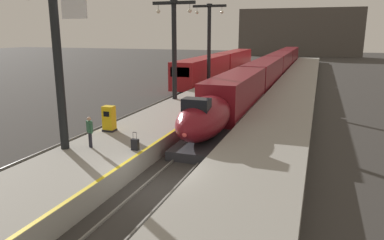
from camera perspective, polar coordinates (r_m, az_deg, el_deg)
name	(u,v)px	position (r m, az deg, el deg)	size (l,w,h in m)	color
ground_plane	(157,191)	(17.25, -5.49, -10.90)	(260.00, 260.00, 0.00)	#33302D
platform_left	(216,93)	(40.96, 3.77, 4.27)	(4.80, 110.00, 1.05)	gray
platform_right	(291,97)	(39.62, 15.16, 3.51)	(4.80, 110.00, 1.05)	gray
platform_left_safety_stripe	(236,89)	(40.34, 6.92, 4.82)	(0.20, 107.80, 0.01)	yellow
rail_main_left	(250,95)	(42.97, 9.01, 3.94)	(0.08, 110.00, 0.12)	slate
rail_main_right	(263,95)	(42.73, 10.99, 3.81)	(0.08, 110.00, 0.12)	slate
rail_secondary_left	(184,91)	(45.08, -1.20, 4.55)	(0.08, 110.00, 0.12)	slate
rail_secondary_right	(196,92)	(44.58, 0.61, 4.45)	(0.08, 110.00, 0.12)	slate
highspeed_train_main	(272,68)	(55.67, 12.35, 7.95)	(2.92, 75.95, 3.60)	maroon
regional_train_adjacent	(221,64)	(58.51, 4.55, 8.63)	(2.85, 36.60, 3.80)	maroon
station_column_near	(58,46)	(19.86, -20.24, 10.77)	(4.00, 0.68, 8.76)	black
station_column_mid	(174,40)	(33.66, -2.80, 12.29)	(4.00, 0.68, 8.83)	black
station_column_far	(209,37)	(44.05, 2.68, 12.89)	(4.00, 0.68, 9.25)	black
passenger_near_edge	(90,130)	(20.30, -15.68, -1.46)	(0.49, 0.40, 1.69)	#23232D
rolling_suitcase	(135,144)	(19.53, -8.88, -3.79)	(0.40, 0.22, 0.98)	black
ticket_machine_yellow	(109,120)	(23.45, -12.81, 0.07)	(0.76, 0.62, 1.60)	yellow
terminus_back_wall	(299,32)	(116.42, 16.34, 12.99)	(36.00, 2.00, 14.00)	#4C4742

